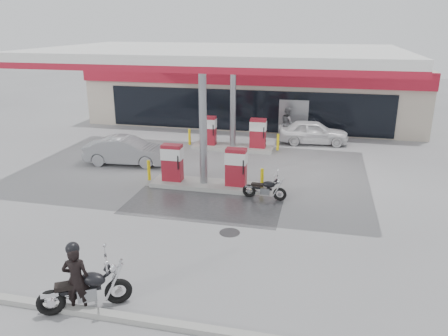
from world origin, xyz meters
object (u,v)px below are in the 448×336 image
Objects in this scene: main_motorcycle at (86,290)px; parked_motorcycle at (265,189)px; attendant at (288,123)px; pump_island_far at (233,137)px; pump_island_near at (204,171)px; sedan_white at (313,132)px; biker_main at (76,279)px; parked_car_right at (387,125)px; hatchback_silver at (127,151)px; parked_car_left at (188,115)px.

main_motorcycle reaches higher than parked_motorcycle.
main_motorcycle is 1.04× the size of attendant.
pump_island_near is at bearing -90.00° from pump_island_far.
pump_island_near is 9.26m from sedan_white.
pump_island_far reaches higher than biker_main.
parked_car_right is at bearing -79.25° from attendant.
pump_island_near is 14.73m from parked_car_right.
pump_island_near is at bearing -111.07° from biker_main.
sedan_white is 1.04× the size of parked_car_right.
biker_main is 0.42× the size of hatchback_silver.
biker_main is 18.01m from attendant.
parked_car_right is (4.47, 3.64, -0.15)m from sedan_white.
pump_island_near is 12.82m from parked_car_left.
pump_island_far reaches higher than hatchback_silver.
sedan_white reaches higher than parked_car_left.
sedan_white reaches higher than main_motorcycle.
parked_car_left is at bearing 126.87° from pump_island_far.
attendant reaches higher than hatchback_silver.
parked_car_left is (-3.79, 20.88, -0.33)m from biker_main.
pump_island_far is 1.29× the size of sedan_white.
parked_motorcycle is (2.75, -0.80, -0.30)m from pump_island_near.
parked_car_left is (-7.25, 12.80, 0.13)m from parked_motorcycle.
parked_car_left is at bearing 61.63° from sedan_white.
sedan_white is at bearing -127.51° from attendant.
parked_car_left is (0.06, 9.80, -0.14)m from hatchback_silver.
main_motorcycle is 22.61m from parked_car_right.
pump_island_near is 2.95× the size of biker_main.
biker_main is 22.78m from parked_car_right.
parked_car_right is at bearing -58.88° from hatchback_silver.
parked_motorcycle is at bearing -167.73° from parked_car_left.
parked_motorcycle is at bearing -16.23° from pump_island_near.
hatchback_silver is at bearing -87.33° from biker_main.
sedan_white reaches higher than parked_motorcycle.
sedan_white is (4.83, 16.97, 0.16)m from main_motorcycle.
main_motorcycle is 21.15m from parked_car_left.
biker_main is at bearing 173.06° from parked_car_left.
parked_motorcycle is at bearing 37.20° from main_motorcycle.
biker_main is at bearing -165.57° from hatchback_silver.
sedan_white is at bearing 43.68° from main_motorcycle.
main_motorcycle is at bearing -164.61° from hatchback_silver.
parked_car_right is at bearing -55.84° from sedan_white.
parked_motorcycle is 14.00m from parked_car_right.
parked_motorcycle is at bearing -117.08° from hatchback_silver.
main_motorcycle is 0.51× the size of sedan_white.
pump_island_far is 1.25× the size of hatchback_silver.
sedan_white is 2.04× the size of attendant.
biker_main is at bearing -108.90° from parked_motorcycle.
hatchback_silver reaches higher than main_motorcycle.
pump_island_near reaches higher than parked_car_left.
parked_car_right is (13.26, -0.16, -0.00)m from parked_car_left.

